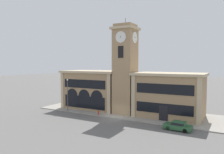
{
  "coord_description": "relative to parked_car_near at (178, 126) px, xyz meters",
  "views": [
    {
      "loc": [
        18.68,
        -33.92,
        9.88
      ],
      "look_at": [
        -1.87,
        2.45,
        7.33
      ],
      "focal_mm": 35.0,
      "sensor_mm": 36.0,
      "label": 1
    }
  ],
  "objects": [
    {
      "name": "ground_plane",
      "position": [
        -11.56,
        1.33,
        -0.69
      ],
      "size": [
        300.0,
        300.0,
        0.0
      ],
      "primitive_type": "plane",
      "color": "#605E5B"
    },
    {
      "name": "sidewalk_kerb",
      "position": [
        -11.56,
        7.15,
        -0.61
      ],
      "size": [
        37.7,
        11.64,
        0.15
      ],
      "color": "gray",
      "rests_on": "ground_plane"
    },
    {
      "name": "clock_tower",
      "position": [
        -11.56,
        5.72,
        8.1
      ],
      "size": [
        4.58,
        4.58,
        18.66
      ],
      "color": "#9E7F5B",
      "rests_on": "ground_plane"
    },
    {
      "name": "town_hall_left_wing",
      "position": [
        -20.11,
        7.34,
        3.51
      ],
      "size": [
        13.31,
        7.88,
        8.35
      ],
      "color": "#9E7F5B",
      "rests_on": "ground_plane"
    },
    {
      "name": "town_hall_right_wing",
      "position": [
        -3.32,
        7.34,
        3.44
      ],
      "size": [
        12.7,
        7.88,
        8.21
      ],
      "color": "#9E7F5B",
      "rests_on": "ground_plane"
    },
    {
      "name": "parked_car_near",
      "position": [
        0.0,
        0.0,
        0.0
      ],
      "size": [
        4.12,
        2.04,
        1.32
      ],
      "rotation": [
        0.0,
        0.0,
        3.08
      ],
      "color": "#285633",
      "rests_on": "ground_plane"
    },
    {
      "name": "street_lamp",
      "position": [
        -22.98,
        1.95,
        3.69
      ],
      "size": [
        0.36,
        0.36,
        6.57
      ],
      "color": "#4C4C51",
      "rests_on": "sidewalk_kerb"
    },
    {
      "name": "fire_hydrant",
      "position": [
        -15.36,
        1.88,
        -0.12
      ],
      "size": [
        0.22,
        0.22,
        0.87
      ],
      "color": "red",
      "rests_on": "sidewalk_kerb"
    }
  ]
}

